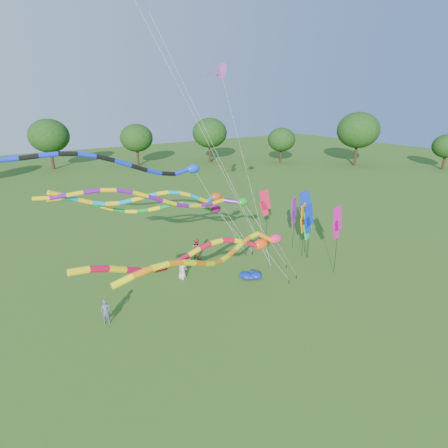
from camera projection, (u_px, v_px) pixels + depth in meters
ground at (282, 302)px, 23.94m from camera, size 160.00×160.00×0.00m
tree_ring at (287, 204)px, 25.09m from camera, size 117.12×113.13×9.54m
tube_kite_red at (207, 252)px, 20.11m from camera, size 14.41×2.81×6.73m
tube_kite_orange at (233, 250)px, 19.82m from camera, size 14.17×4.69×6.74m
tube_kite_purple at (174, 200)px, 23.26m from camera, size 15.83×3.41×8.21m
tube_kite_blue at (111, 164)px, 23.68m from camera, size 18.79×2.88×10.38m
tube_kite_cyan at (167, 198)px, 24.66m from camera, size 14.69×1.20×8.11m
tube_kite_green at (162, 207)px, 26.14m from camera, size 14.25×2.21×7.25m
delta_kite_high_c at (221, 71)px, 29.11m from camera, size 2.90×7.61×15.64m
banner_pole_blue_a at (309, 219)px, 29.12m from camera, size 1.16×0.19×4.69m
banner_pole_violet at (294, 211)px, 31.07m from camera, size 1.10×0.54×4.65m
banner_pole_magenta_b at (337, 223)px, 26.49m from camera, size 1.16×0.20×5.24m
banner_pole_orange at (303, 218)px, 29.52m from camera, size 1.11×0.50×4.58m
banner_pole_red at (265, 203)px, 33.21m from camera, size 1.10×0.53×4.72m
banner_pole_blue_b at (305, 206)px, 30.14m from camera, size 1.12×0.46×5.35m
banner_pole_green at (307, 225)px, 29.58m from camera, size 1.16×0.23×4.05m
blue_nylon_heap at (253, 276)px, 27.03m from camera, size 1.25×1.17×0.43m
person_a at (182, 268)px, 26.81m from camera, size 0.95×0.85×1.63m
person_b at (106, 312)px, 21.45m from camera, size 0.68×0.59×1.56m
person_c at (197, 249)px, 30.00m from camera, size 0.88×1.00×1.72m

